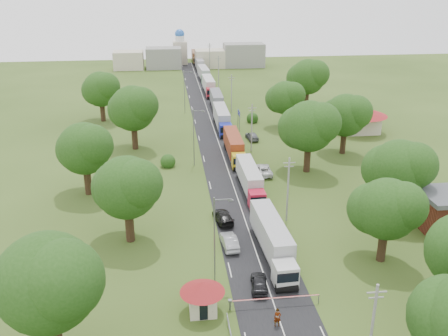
{
  "coord_description": "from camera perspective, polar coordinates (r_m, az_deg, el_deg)",
  "views": [
    {
      "loc": [
        -9.91,
        -65.38,
        31.1
      ],
      "look_at": [
        -1.45,
        5.57,
        3.0
      ],
      "focal_mm": 40.0,
      "sensor_mm": 36.0,
      "label": 1
    }
  ],
  "objects": [
    {
      "name": "ground",
      "position": [
        73.07,
        1.65,
        -3.73
      ],
      "size": [
        260.0,
        260.0,
        0.0
      ],
      "primitive_type": "plane",
      "color": "#2F4517",
      "rests_on": "ground"
    },
    {
      "name": "road",
      "position": [
        91.4,
        -0.17,
        1.58
      ],
      "size": [
        8.0,
        200.0,
        0.04
      ],
      "primitive_type": "cube",
      "color": "black",
      "rests_on": "ground"
    },
    {
      "name": "boom_barrier",
      "position": [
        51.14,
        4.3,
        -14.8
      ],
      "size": [
        9.22,
        0.35,
        1.18
      ],
      "color": "slate",
      "rests_on": "ground"
    },
    {
      "name": "guard_booth",
      "position": [
        49.75,
        -2.48,
        -14.12
      ],
      "size": [
        4.4,
        4.4,
        3.45
      ],
      "color": "beige",
      "rests_on": "ground"
    },
    {
      "name": "info_sign",
      "position": [
        105.32,
        1.71,
        5.99
      ],
      "size": [
        0.12,
        3.1,
        4.1
      ],
      "color": "slate",
      "rests_on": "ground"
    },
    {
      "name": "pole_0",
      "position": [
        43.1,
        16.53,
        -17.38
      ],
      "size": [
        1.6,
        0.24,
        9.0
      ],
      "color": "gray",
      "rests_on": "ground"
    },
    {
      "name": "pole_1",
      "position": [
        65.9,
        7.32,
        -2.35
      ],
      "size": [
        1.6,
        0.24,
        9.0
      ],
      "color": "gray",
      "rests_on": "ground"
    },
    {
      "name": "pole_2",
      "position": [
        91.63,
        3.19,
        4.68
      ],
      "size": [
        1.6,
        0.24,
        9.0
      ],
      "color": "gray",
      "rests_on": "ground"
    },
    {
      "name": "pole_3",
      "position": [
        118.39,
        0.86,
        8.57
      ],
      "size": [
        1.6,
        0.24,
        9.0
      ],
      "color": "gray",
      "rests_on": "ground"
    },
    {
      "name": "pole_4",
      "position": [
        145.62,
        -0.62,
        11.02
      ],
      "size": [
        1.6,
        0.24,
        9.0
      ],
      "color": "gray",
      "rests_on": "ground"
    },
    {
      "name": "pole_5",
      "position": [
        173.1,
        -1.65,
        12.68
      ],
      "size": [
        1.6,
        0.24,
        9.0
      ],
      "color": "gray",
      "rests_on": "ground"
    },
    {
      "name": "lamp_0",
      "position": [
        52.27,
        -0.93,
        -7.79
      ],
      "size": [
        2.03,
        0.22,
        10.0
      ],
      "color": "slate",
      "rests_on": "ground"
    },
    {
      "name": "lamp_1",
      "position": [
        84.46,
        -3.39,
        3.82
      ],
      "size": [
        2.03,
        0.22,
        10.0
      ],
      "color": "slate",
      "rests_on": "ground"
    },
    {
      "name": "lamp_2",
      "position": [
        118.26,
        -4.48,
        8.93
      ],
      "size": [
        2.03,
        0.22,
        10.0
      ],
      "color": "slate",
      "rests_on": "ground"
    },
    {
      "name": "tree_2",
      "position": [
        58.56,
        18.06,
        -4.41
      ],
      "size": [
        8.0,
        8.0,
        10.1
      ],
      "color": "#382616",
      "rests_on": "ground"
    },
    {
      "name": "tree_3",
      "position": [
        69.09,
        19.34,
        -0.01
      ],
      "size": [
        8.8,
        8.8,
        11.07
      ],
      "color": "#382616",
      "rests_on": "ground"
    },
    {
      "name": "tree_4",
      "position": [
        82.29,
        9.68,
        4.75
      ],
      "size": [
        9.6,
        9.6,
        12.05
      ],
      "color": "#382616",
      "rests_on": "ground"
    },
    {
      "name": "tree_5",
      "position": [
        92.55,
        13.69,
        5.91
      ],
      "size": [
        8.8,
        8.8,
        11.07
      ],
      "color": "#382616",
      "rests_on": "ground"
    },
    {
      "name": "tree_6",
      "position": [
        106.41,
        6.99,
        8.0
      ],
      "size": [
        8.0,
        8.0,
        10.1
      ],
      "color": "#382616",
      "rests_on": "ground"
    },
    {
      "name": "tree_7",
      "position": [
        122.64,
        9.53,
        10.25
      ],
      "size": [
        9.6,
        9.6,
        12.05
      ],
      "color": "#382616",
      "rests_on": "ground"
    },
    {
      "name": "tree_9",
      "position": [
        43.66,
        -19.49,
        -12.1
      ],
      "size": [
        9.6,
        9.6,
        12.05
      ],
      "color": "#382616",
      "rests_on": "ground"
    },
    {
      "name": "tree_10",
      "position": [
        60.66,
        -11.07,
        -2.13
      ],
      "size": [
        8.8,
        8.8,
        11.07
      ],
      "color": "#382616",
      "rests_on": "ground"
    },
    {
      "name": "tree_11",
      "position": [
        75.44,
        -15.68,
        2.2
      ],
      "size": [
        8.8,
        8.8,
        11.07
      ],
      "color": "#382616",
      "rests_on": "ground"
    },
    {
      "name": "tree_12",
      "position": [
        93.68,
        -10.39,
        6.75
      ],
      "size": [
        9.6,
        9.6,
        12.05
      ],
      "color": "#382616",
      "rests_on": "ground"
    },
    {
      "name": "tree_13",
      "position": [
        113.96,
        -13.92,
        8.75
      ],
      "size": [
        8.8,
        8.8,
        11.07
      ],
      "color": "#382616",
      "rests_on": "ground"
    },
    {
      "name": "house_cream",
      "position": [
        106.97,
        15.44,
        5.82
      ],
      "size": [
        10.08,
        10.08,
        5.8
      ],
      "color": "beige",
      "rests_on": "ground"
    },
    {
      "name": "distant_town",
      "position": [
        177.85,
        -3.38,
        12.5
      ],
      "size": [
        52.0,
        8.0,
        8.0
      ],
      "color": "gray",
      "rests_on": "ground"
    },
    {
      "name": "church",
      "position": [
        185.26,
        -5.04,
        13.41
      ],
      "size": [
        5.0,
        5.0,
        12.3
      ],
      "color": "beige",
      "rests_on": "ground"
    },
    {
      "name": "truck_0",
      "position": [
        58.8,
        5.6,
        -8.12
      ],
      "size": [
        3.06,
        14.77,
        4.08
      ],
      "color": "silver",
      "rests_on": "ground"
    },
    {
      "name": "truck_1",
      "position": [
        75.16,
        2.99,
        -1.32
      ],
      "size": [
        2.46,
        13.75,
        3.81
      ],
      "color": "#B61430",
      "rests_on": "ground"
    },
    {
      "name": "truck_2",
      "position": [
        89.39,
        1.16,
        2.53
      ],
      "size": [
        2.54,
        14.19,
        3.93
      ],
      "color": "gold",
      "rests_on": "ground"
    },
    {
      "name": "truck_3",
      "position": [
        106.28,
        -0.24,
        5.68
      ],
      "size": [
        2.66,
        14.89,
        4.13
      ],
      "color": "#192397",
      "rests_on": "ground"
    },
    {
      "name": "truck_4",
      "position": [
        121.65,
        -0.82,
        7.67
      ],
      "size": [
        2.59,
        14.24,
        3.95
      ],
      "color": "silver",
      "rests_on": "ground"
    },
    {
      "name": "truck_5",
      "position": [
        138.51,
        -1.75,
        9.41
      ],
      "size": [
        2.72,
        14.79,
        4.1
      ],
      "color": "#A61926",
      "rests_on": "ground"
    },
    {
      "name": "truck_6",
      "position": [
        155.47,
        -2.31,
        10.69
      ],
      "size": [
        2.97,
        14.19,
        3.92
      ],
      "color": "#246233",
      "rests_on": "ground"
    },
    {
      "name": "truck_7",
      "position": [
        172.37,
        -2.8,
        11.73
      ],
      "size": [
        2.53,
        13.75,
        3.81
      ],
      "color": "silver",
      "rests_on": "ground"
    },
    {
      "name": "truck_8",
      "position": [
        188.9,
        -3.27,
        12.6
      ],
      "size": [
        2.55,
        14.12,
        3.91
      ],
      "color": "brown",
      "rests_on": "ground"
    },
    {
      "name": "car_lane_front",
      "position": [
        53.8,
        4.04,
        -12.98
      ],
      "size": [
        2.21,
        4.39,
        1.43
      ],
      "primitive_type": "imported",
      "rotation": [
        0.0,
        0.0,
        3.01
      ],
      "color": "black",
      "rests_on": "ground"
    },
    {
      "name": "car_lane_mid",
      "position": [
        60.92,
        0.63,
        -8.39
      ],
      "size": [
        1.98,
        4.79,
        1.54
      ],
      "primitive_type": "imported",
      "rotation": [
        0.0,
        0.0,
        3.22
      ],
      "color": "#94959B",
      "rests_on": "ground"
    },
    {
      "name": "car_lane_rear",
      "position": [
        66.72,
        -0.11,
        -5.6
      ],
      "size": [
        2.77,
        5.36,
        1.49
      ],
      "primitive_type": "imported",
      "rotation": [
        0.0,
        0.0,
        3.28
      ],
      "color": "black",
      "rests_on": "ground"
    },
    {
      "name": "car_verge_near",
      "position": [
        82.33,
        4.48,
        -0.21
      ],
      "size": [
        2.73,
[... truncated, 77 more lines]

